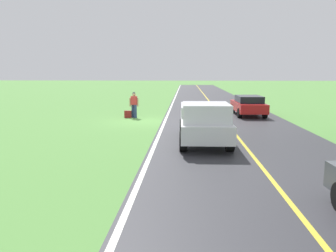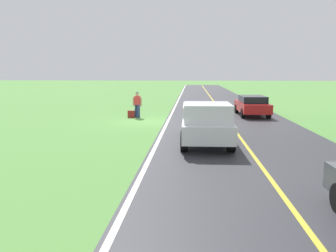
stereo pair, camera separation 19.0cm
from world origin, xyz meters
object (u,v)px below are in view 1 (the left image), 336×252
suitcase_carried (128,114)px  sedan_near_oncoming (248,105)px  pickup_truck_passing (204,121)px  hitchhiker_walking (134,103)px

suitcase_carried → sedan_near_oncoming: bearing=102.7°
suitcase_carried → sedan_near_oncoming: (-8.33, -1.64, 0.51)m
suitcase_carried → sedan_near_oncoming: 8.50m
suitcase_carried → pickup_truck_passing: (-4.69, 8.02, 0.73)m
hitchhiker_walking → suitcase_carried: hitchhiker_walking is taller
hitchhiker_walking → pickup_truck_passing: bearing=117.8°
sedan_near_oncoming → hitchhiker_walking: bearing=11.2°
suitcase_carried → pickup_truck_passing: bearing=31.9°
hitchhiker_walking → pickup_truck_passing: pickup_truck_passing is taller
hitchhiker_walking → sedan_near_oncoming: hitchhiker_walking is taller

